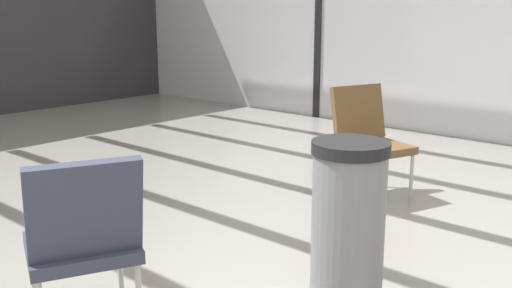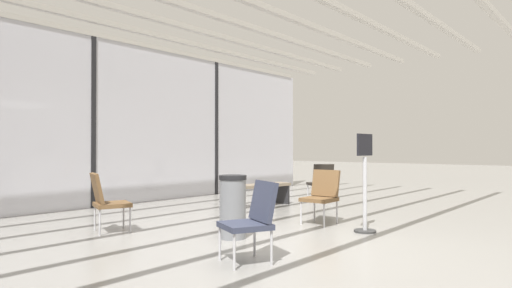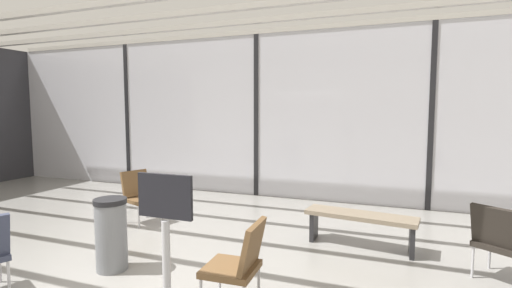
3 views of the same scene
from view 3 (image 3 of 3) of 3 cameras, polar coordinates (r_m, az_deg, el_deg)
The scene contains 11 objects.
glass_curtain_wall at distance 8.13m, azimuth 0.13°, elevation 4.35°, with size 14.00×0.08×3.54m, color silver.
window_mullion_0 at distance 9.91m, azimuth -19.24°, elevation 4.21°, with size 0.10×0.12×3.54m, color black.
window_mullion_1 at distance 8.13m, azimuth 0.13°, elevation 4.35°, with size 0.10×0.12×3.54m, color black.
window_mullion_2 at distance 7.65m, azimuth 25.58°, elevation 3.79°, with size 0.10×0.12×3.54m, color black.
parked_airplane at distance 13.70m, azimuth 13.40°, elevation 4.78°, with size 13.25×3.65×3.65m.
lounge_chair_0 at distance 6.59m, azimuth -17.65°, elevation -7.29°, with size 0.66×0.63×0.87m.
lounge_chair_1 at distance 3.60m, azimuth -2.57°, elevation -17.62°, with size 0.54×0.50×0.87m.
lounge_chair_2 at distance 4.93m, azimuth 33.66°, elevation -12.14°, with size 0.69×0.70×0.87m.
waiting_bench at distance 5.39m, azimuth 15.88°, elevation -11.45°, with size 1.54×0.60×0.47m.
trash_bin at distance 4.79m, azimuth -21.58°, elevation -12.89°, with size 0.38×0.38×0.86m.
info_sign at distance 2.92m, azimuth -13.70°, elevation -19.46°, with size 0.44×0.32×1.44m.
Camera 3 is at (2.84, -2.42, 1.89)m, focal length 25.73 mm.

